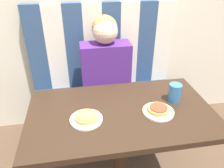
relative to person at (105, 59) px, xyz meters
name	(u,v)px	position (x,y,z in m)	size (l,w,h in m)	color
booth_seat	(106,114)	(0.00, 0.00, -0.57)	(1.27, 0.49, 0.45)	navy
booth_backrest	(102,46)	(0.00, 0.21, 0.03)	(1.27, 0.07, 0.75)	navy
dining_table	(121,124)	(0.00, -0.63, -0.16)	(1.07, 0.62, 0.73)	black
person	(105,59)	(0.00, 0.00, 0.00)	(0.40, 0.22, 0.68)	#4C237A
plate_left	(86,119)	(-0.20, -0.69, -0.05)	(0.18, 0.18, 0.01)	white
plate_right	(158,112)	(0.20, -0.69, -0.05)	(0.18, 0.18, 0.01)	white
pizza_left	(86,117)	(-0.20, -0.69, -0.03)	(0.13, 0.13, 0.03)	#C68E47
pizza_right	(158,109)	(0.20, -0.69, -0.03)	(0.13, 0.13, 0.03)	#C68E47
drinking_cup	(175,93)	(0.34, -0.59, 0.00)	(0.08, 0.08, 0.11)	#2D669E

